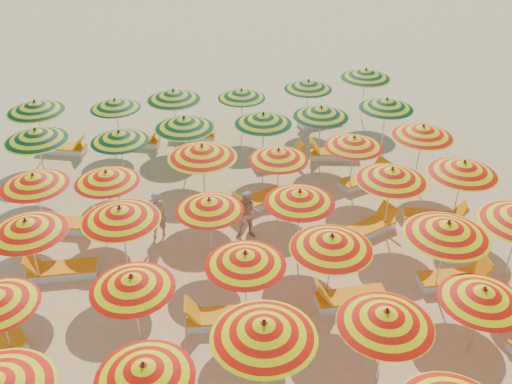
% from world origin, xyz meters
% --- Properties ---
extents(ground, '(120.00, 120.00, 0.00)m').
position_xyz_m(ground, '(0.00, 0.00, 0.00)').
color(ground, '#F2BF6B').
rests_on(ground, ground).
extents(umbrella_7, '(2.04, 2.04, 1.89)m').
position_xyz_m(umbrella_7, '(-3.39, -4.80, 1.67)').
color(umbrella_7, silver).
rests_on(umbrella_7, ground).
extents(umbrella_8, '(2.42, 2.42, 2.14)m').
position_xyz_m(umbrella_8, '(-1.17, -4.59, 1.89)').
color(umbrella_8, silver).
rests_on(umbrella_8, ground).
extents(umbrella_9, '(1.93, 1.93, 2.01)m').
position_xyz_m(umbrella_9, '(1.20, -4.76, 1.77)').
color(umbrella_9, silver).
rests_on(umbrella_9, ground).
extents(umbrella_10, '(2.32, 2.32, 1.88)m').
position_xyz_m(umbrella_10, '(3.45, -4.57, 1.66)').
color(umbrella_10, silver).
rests_on(umbrella_10, ground).
extents(umbrella_13, '(1.93, 1.93, 1.91)m').
position_xyz_m(umbrella_13, '(-3.42, -2.42, 1.68)').
color(umbrella_13, silver).
rests_on(umbrella_13, ground).
extents(umbrella_14, '(2.22, 2.22, 1.93)m').
position_xyz_m(umbrella_14, '(-0.96, -2.26, 1.70)').
color(umbrella_14, silver).
rests_on(umbrella_14, ground).
extents(umbrella_15, '(2.52, 2.52, 2.04)m').
position_xyz_m(umbrella_15, '(1.04, -2.29, 1.79)').
color(umbrella_15, silver).
rests_on(umbrella_15, ground).
extents(umbrella_16, '(2.07, 2.07, 2.13)m').
position_xyz_m(umbrella_16, '(3.76, -2.60, 1.88)').
color(umbrella_16, silver).
rests_on(umbrella_16, ground).
extents(umbrella_18, '(2.00, 2.00, 1.99)m').
position_xyz_m(umbrella_18, '(-5.68, 0.15, 1.75)').
color(umbrella_18, silver).
rests_on(umbrella_18, ground).
extents(umbrella_19, '(2.19, 2.19, 2.06)m').
position_xyz_m(umbrella_19, '(-3.51, 0.03, 1.81)').
color(umbrella_19, silver).
rests_on(umbrella_19, ground).
extents(umbrella_20, '(2.23, 2.23, 1.87)m').
position_xyz_m(umbrella_20, '(-1.31, 0.14, 1.64)').
color(umbrella_20, silver).
rests_on(umbrella_20, ground).
extents(umbrella_21, '(2.00, 2.00, 1.96)m').
position_xyz_m(umbrella_21, '(0.98, -0.19, 1.73)').
color(umbrella_21, silver).
rests_on(umbrella_21, ground).
extents(umbrella_22, '(2.25, 2.25, 2.06)m').
position_xyz_m(umbrella_22, '(3.68, 0.10, 1.82)').
color(umbrella_22, silver).
rests_on(umbrella_22, ground).
extents(umbrella_23, '(2.31, 2.31, 2.06)m').
position_xyz_m(umbrella_23, '(5.76, -0.05, 1.82)').
color(umbrella_23, silver).
rests_on(umbrella_23, ground).
extents(umbrella_24, '(2.24, 2.24, 1.93)m').
position_xyz_m(umbrella_24, '(-5.68, 2.43, 1.70)').
color(umbrella_24, silver).
rests_on(umbrella_24, ground).
extents(umbrella_25, '(2.08, 2.08, 1.89)m').
position_xyz_m(umbrella_25, '(-3.78, 2.20, 1.66)').
color(umbrella_25, silver).
rests_on(umbrella_25, ground).
extents(umbrella_26, '(2.25, 2.25, 2.14)m').
position_xyz_m(umbrella_26, '(-1.06, 2.59, 1.88)').
color(umbrella_26, silver).
rests_on(umbrella_26, ground).
extents(umbrella_27, '(2.13, 2.13, 1.89)m').
position_xyz_m(umbrella_27, '(1.13, 2.24, 1.66)').
color(umbrella_27, silver).
rests_on(umbrella_27, ground).
extents(umbrella_28, '(2.21, 2.21, 1.90)m').
position_xyz_m(umbrella_28, '(3.58, 2.44, 1.67)').
color(umbrella_28, silver).
rests_on(umbrella_28, ground).
extents(umbrella_29, '(2.21, 2.21, 2.09)m').
position_xyz_m(umbrella_29, '(5.78, 2.27, 1.84)').
color(umbrella_29, silver).
rests_on(umbrella_29, ground).
extents(umbrella_30, '(2.50, 2.50, 2.11)m').
position_xyz_m(umbrella_30, '(-5.75, 4.96, 1.85)').
color(umbrella_30, silver).
rests_on(umbrella_30, ground).
extents(umbrella_31, '(2.28, 2.28, 1.91)m').
position_xyz_m(umbrella_31, '(-3.31, 4.59, 1.68)').
color(umbrella_31, silver).
rests_on(umbrella_31, ground).
extents(umbrella_32, '(2.57, 2.57, 2.06)m').
position_xyz_m(umbrella_32, '(-1.25, 4.78, 1.81)').
color(umbrella_32, silver).
rests_on(umbrella_32, ground).
extents(umbrella_33, '(2.08, 2.08, 2.03)m').
position_xyz_m(umbrella_33, '(1.28, 4.50, 1.79)').
color(umbrella_33, silver).
rests_on(umbrella_33, ground).
extents(umbrella_34, '(2.46, 2.46, 1.98)m').
position_xyz_m(umbrella_34, '(3.32, 4.65, 1.74)').
color(umbrella_34, silver).
rests_on(umbrella_34, ground).
extents(umbrella_35, '(1.96, 1.96, 2.00)m').
position_xyz_m(umbrella_35, '(5.72, 4.68, 1.76)').
color(umbrella_35, silver).
rests_on(umbrella_35, ground).
extents(umbrella_36, '(2.07, 2.07, 2.11)m').
position_xyz_m(umbrella_36, '(-5.91, 7.22, 1.86)').
color(umbrella_36, silver).
rests_on(umbrella_36, ground).
extents(umbrella_37, '(2.19, 2.19, 1.85)m').
position_xyz_m(umbrella_37, '(-3.32, 7.31, 1.63)').
color(umbrella_37, silver).
rests_on(umbrella_37, ground).
extents(umbrella_38, '(2.55, 2.55, 2.07)m').
position_xyz_m(umbrella_38, '(-1.28, 7.16, 1.82)').
color(umbrella_38, silver).
rests_on(umbrella_38, ground).
extents(umbrella_39, '(2.08, 2.08, 1.84)m').
position_xyz_m(umbrella_39, '(1.18, 7.12, 1.62)').
color(umbrella_39, silver).
rests_on(umbrella_39, ground).
extents(umbrella_40, '(2.19, 2.19, 1.90)m').
position_xyz_m(umbrella_40, '(3.77, 7.24, 1.68)').
color(umbrella_40, silver).
rests_on(umbrella_40, ground).
extents(umbrella_41, '(2.11, 2.11, 2.12)m').
position_xyz_m(umbrella_41, '(6.09, 7.30, 1.87)').
color(umbrella_41, silver).
rests_on(umbrella_41, ground).
extents(lounger_6, '(1.80, 0.85, 0.69)m').
position_xyz_m(lounger_6, '(-1.56, -2.36, 0.15)').
color(lounger_6, white).
rests_on(lounger_6, ground).
extents(lounger_7, '(1.76, 0.68, 0.69)m').
position_xyz_m(lounger_7, '(1.54, -2.48, 0.15)').
color(lounger_7, white).
rests_on(lounger_7, ground).
extents(lounger_8, '(1.79, 0.79, 0.69)m').
position_xyz_m(lounger_8, '(4.36, -2.48, 0.15)').
color(lounger_8, white).
rests_on(lounger_8, ground).
extents(lounger_9, '(1.78, 0.76, 0.69)m').
position_xyz_m(lounger_9, '(-5.18, 0.35, 0.15)').
color(lounger_9, white).
rests_on(lounger_9, ground).
extents(lounger_10, '(1.83, 1.10, 0.69)m').
position_xyz_m(lounger_10, '(3.18, 0.08, 0.15)').
color(lounger_10, white).
rests_on(lounger_10, ground).
extents(lounger_11, '(1.82, 1.23, 0.69)m').
position_xyz_m(lounger_11, '(5.26, 0.05, 0.15)').
color(lounger_11, white).
rests_on(lounger_11, ground).
extents(lounger_12, '(1.83, 1.15, 0.69)m').
position_xyz_m(lounger_12, '(-5.09, 2.39, 0.15)').
color(lounger_12, white).
rests_on(lounger_12, ground).
extents(lounger_13, '(1.82, 1.21, 0.69)m').
position_xyz_m(lounger_13, '(0.54, 2.23, 0.15)').
color(lounger_13, white).
rests_on(lounger_13, ground).
extents(lounger_14, '(1.82, 1.03, 0.69)m').
position_xyz_m(lounger_14, '(4.18, 2.61, 0.15)').
color(lounger_14, white).
rests_on(lounger_14, ground).
extents(lounger_15, '(1.77, 0.71, 0.69)m').
position_xyz_m(lounger_15, '(1.88, 4.53, 0.15)').
color(lounger_15, white).
rests_on(lounger_15, ground).
extents(lounger_16, '(1.83, 1.05, 0.69)m').
position_xyz_m(lounger_16, '(3.83, 4.52, 0.15)').
color(lounger_16, white).
rests_on(lounger_16, ground).
extents(lounger_17, '(1.82, 1.20, 0.69)m').
position_xyz_m(lounger_17, '(-5.32, 7.31, 0.15)').
color(lounger_17, white).
rests_on(lounger_17, ground).
extents(lounger_18, '(1.83, 1.15, 0.69)m').
position_xyz_m(lounger_18, '(-2.72, 7.21, 0.15)').
color(lounger_18, white).
rests_on(lounger_18, ground).
extents(lounger_19, '(1.83, 1.04, 0.69)m').
position_xyz_m(lounger_19, '(-0.68, 7.16, 0.15)').
color(lounger_19, white).
rests_on(lounger_19, ground).
extents(lounger_20, '(1.80, 0.84, 0.69)m').
position_xyz_m(lounger_20, '(4.27, 7.22, 0.15)').
color(lounger_20, white).
rests_on(lounger_20, ground).
extents(beachgoer_b, '(0.79, 0.67, 1.44)m').
position_xyz_m(beachgoer_b, '(-0.16, 0.75, 0.72)').
color(beachgoer_b, tan).
rests_on(beachgoer_b, ground).
extents(beachgoer_a, '(0.59, 0.45, 1.43)m').
position_xyz_m(beachgoer_a, '(-2.58, 1.43, 0.72)').
color(beachgoer_a, tan).
rests_on(beachgoer_a, ground).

